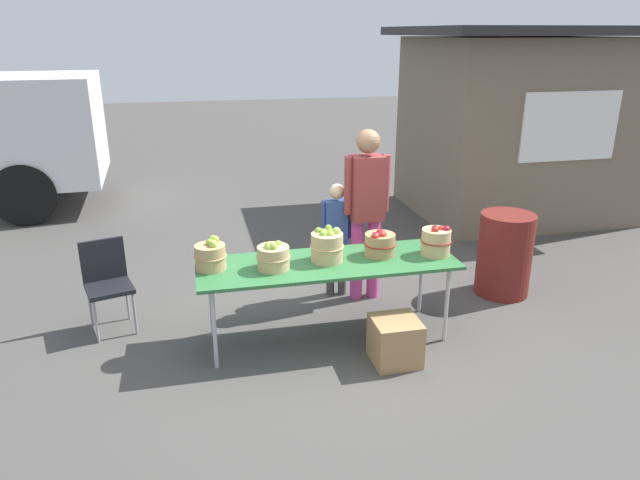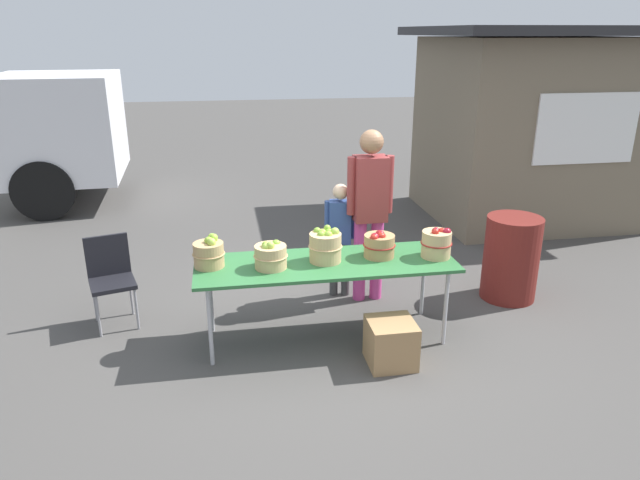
{
  "view_description": "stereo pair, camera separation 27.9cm",
  "coord_description": "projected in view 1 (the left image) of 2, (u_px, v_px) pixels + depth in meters",
  "views": [
    {
      "loc": [
        -1.12,
        -4.61,
        2.67
      ],
      "look_at": [
        0.0,
        0.3,
        0.85
      ],
      "focal_mm": 32.45,
      "sensor_mm": 36.0,
      "label": 1
    },
    {
      "loc": [
        -0.85,
        -4.66,
        2.67
      ],
      "look_at": [
        0.0,
        0.3,
        0.85
      ],
      "focal_mm": 32.45,
      "sensor_mm": 36.0,
      "label": 2
    }
  ],
  "objects": [
    {
      "name": "vendor_adult",
      "position": [
        367.0,
        202.0,
        5.82
      ],
      "size": [
        0.47,
        0.24,
        1.78
      ],
      "rotation": [
        0.0,
        0.0,
        3.15
      ],
      "color": "#CC3F8C",
      "rests_on": "ground"
    },
    {
      "name": "child_customer",
      "position": [
        337.0,
        231.0,
        6.0
      ],
      "size": [
        0.32,
        0.2,
        1.22
      ],
      "rotation": [
        0.0,
        0.0,
        2.96
      ],
      "color": "#3F3F3F",
      "rests_on": "ground"
    },
    {
      "name": "apple_basket_green_0",
      "position": [
        211.0,
        256.0,
        4.92
      ],
      "size": [
        0.28,
        0.28,
        0.28
      ],
      "color": "tan",
      "rests_on": "market_table"
    },
    {
      "name": "apple_basket_red_1",
      "position": [
        436.0,
        241.0,
        5.24
      ],
      "size": [
        0.28,
        0.28,
        0.28
      ],
      "color": "tan",
      "rests_on": "market_table"
    },
    {
      "name": "apple_basket_green_2",
      "position": [
        327.0,
        246.0,
        5.09
      ],
      "size": [
        0.3,
        0.3,
        0.31
      ],
      "color": "tan",
      "rests_on": "market_table"
    },
    {
      "name": "ground_plane",
      "position": [
        327.0,
        337.0,
        5.37
      ],
      "size": [
        40.0,
        40.0,
        0.0
      ],
      "primitive_type": "plane",
      "color": "#474442"
    },
    {
      "name": "produce_crate",
      "position": [
        395.0,
        341.0,
        4.91
      ],
      "size": [
        0.39,
        0.39,
        0.39
      ],
      "primitive_type": "cube",
      "color": "#A87F51",
      "rests_on": "ground"
    },
    {
      "name": "food_kiosk",
      "position": [
        519.0,
        122.0,
        8.7
      ],
      "size": [
        3.51,
        2.92,
        2.74
      ],
      "rotation": [
        0.0,
        0.0,
        -0.0
      ],
      "color": "#726651",
      "rests_on": "ground"
    },
    {
      "name": "apple_basket_red_0",
      "position": [
        380.0,
        243.0,
        5.22
      ],
      "size": [
        0.3,
        0.3,
        0.25
      ],
      "color": "#A87F51",
      "rests_on": "market_table"
    },
    {
      "name": "market_table",
      "position": [
        328.0,
        266.0,
        5.13
      ],
      "size": [
        2.3,
        0.76,
        0.75
      ],
      "color": "#2D6B38",
      "rests_on": "ground"
    },
    {
      "name": "apple_basket_green_1",
      "position": [
        273.0,
        256.0,
        4.93
      ],
      "size": [
        0.3,
        0.3,
        0.26
      ],
      "color": "tan",
      "rests_on": "market_table"
    },
    {
      "name": "trash_barrel",
      "position": [
        504.0,
        254.0,
        6.13
      ],
      "size": [
        0.57,
        0.57,
        0.89
      ],
      "primitive_type": "cylinder",
      "color": "maroon",
      "rests_on": "ground"
    },
    {
      "name": "folding_chair",
      "position": [
        107.0,
        279.0,
        5.37
      ],
      "size": [
        0.49,
        0.49,
        0.86
      ],
      "rotation": [
        0.0,
        0.0,
        0.28
      ],
      "color": "black",
      "rests_on": "ground"
    }
  ]
}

